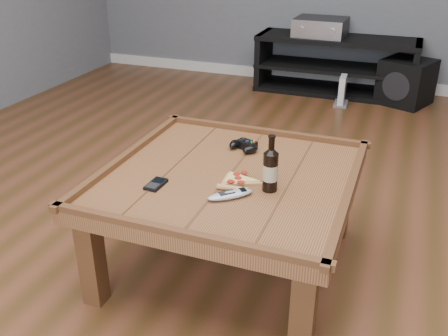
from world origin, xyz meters
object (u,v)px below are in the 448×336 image
(game_controller, at_px, (244,146))
(beer_bottle, at_px, (270,169))
(coffee_table, at_px, (230,187))
(media_console, at_px, (335,66))
(game_console, at_px, (342,92))
(smartphone, at_px, (156,184))
(remote_control, at_px, (230,194))
(av_receiver, at_px, (320,27))
(pizza_slice, at_px, (237,181))
(subwoofer, at_px, (406,82))

(game_controller, bearing_deg, beer_bottle, -36.92)
(game_controller, bearing_deg, coffee_table, -64.34)
(coffee_table, distance_m, media_console, 2.75)
(game_console, bearing_deg, game_controller, -96.98)
(smartphone, relative_size, remote_control, 0.61)
(media_console, bearing_deg, av_receiver, -177.98)
(media_console, relative_size, smartphone, 13.21)
(av_receiver, distance_m, game_console, 0.63)
(beer_bottle, relative_size, av_receiver, 0.51)
(coffee_table, distance_m, pizza_slice, 0.10)
(smartphone, xyz_separation_m, game_console, (0.36, 2.62, -0.34))
(pizza_slice, relative_size, av_receiver, 0.52)
(beer_bottle, relative_size, subwoofer, 0.46)
(beer_bottle, distance_m, pizza_slice, 0.16)
(beer_bottle, relative_size, smartphone, 2.15)
(beer_bottle, xyz_separation_m, subwoofer, (0.43, 2.72, -0.35))
(remote_control, bearing_deg, media_console, 139.09)
(remote_control, xyz_separation_m, subwoofer, (0.55, 2.83, -0.28))
(coffee_table, relative_size, media_console, 0.74)
(game_controller, xyz_separation_m, av_receiver, (-0.13, 2.48, 0.11))
(beer_bottle, relative_size, game_controller, 1.51)
(smartphone, distance_m, remote_control, 0.31)
(coffee_table, xyz_separation_m, av_receiver, (-0.16, 2.74, 0.19))
(remote_control, height_order, game_console, remote_control)
(game_controller, bearing_deg, smartphone, -95.22)
(beer_bottle, height_order, game_controller, beer_bottle)
(game_controller, xyz_separation_m, remote_control, (0.10, -0.44, -0.01))
(smartphone, distance_m, game_console, 2.66)
(media_console, bearing_deg, remote_control, -88.65)
(pizza_slice, bearing_deg, game_controller, 99.34)
(pizza_slice, bearing_deg, remote_control, -87.36)
(av_receiver, bearing_deg, coffee_table, -84.63)
(av_receiver, relative_size, game_console, 1.82)
(game_controller, bearing_deg, pizza_slice, -56.18)
(remote_control, bearing_deg, beer_bottle, 90.16)
(beer_bottle, xyz_separation_m, smartphone, (-0.43, -0.13, -0.09))
(media_console, height_order, smartphone, media_console)
(media_console, distance_m, smartphone, 2.96)
(game_controller, bearing_deg, game_console, 105.79)
(pizza_slice, relative_size, smartphone, 2.18)
(media_console, bearing_deg, coffee_table, -90.00)
(smartphone, height_order, game_console, smartphone)
(subwoofer, height_order, game_console, subwoofer)
(coffee_table, distance_m, beer_bottle, 0.25)
(coffee_table, bearing_deg, remote_control, -69.17)
(coffee_table, bearing_deg, av_receiver, 93.35)
(coffee_table, xyz_separation_m, media_console, (0.00, 2.75, -0.15))
(media_console, height_order, pizza_slice, media_console)
(smartphone, xyz_separation_m, av_receiver, (0.08, 2.94, 0.12))
(smartphone, distance_m, av_receiver, 2.94)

